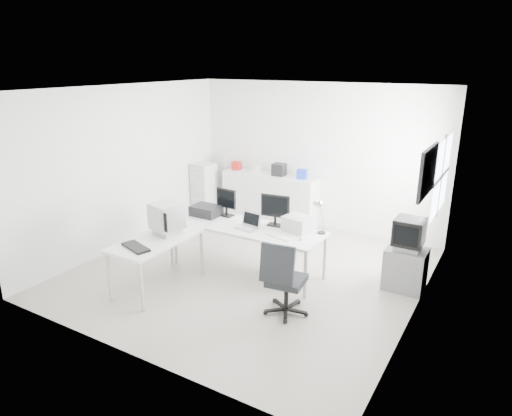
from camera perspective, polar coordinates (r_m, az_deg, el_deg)
The scene contains 30 objects.
floor at distance 7.26m, azimuth -0.81°, elevation -7.95°, with size 5.00×5.00×0.01m, color beige.
ceiling at distance 6.54m, azimuth -0.92°, elevation 14.69°, with size 5.00×5.00×0.01m, color white.
back_wall at distance 8.94m, azimuth 7.56°, elevation 6.38°, with size 5.00×0.02×2.80m, color silver.
left_wall at distance 8.31m, azimuth -15.81°, elevation 4.97°, with size 0.02×5.00×2.80m, color silver.
right_wall at distance 5.92m, azimuth 20.29°, elevation -0.63°, with size 0.02×5.00×2.80m, color silver.
window at distance 7.01m, azimuth 22.20°, elevation 3.66°, with size 0.02×1.20×1.10m, color white, non-canonical shape.
wall_picture at distance 5.89m, azimuth 20.71°, elevation 4.30°, with size 0.04×0.90×0.60m, color black, non-canonical shape.
main_desk at distance 7.14m, azimuth -1.09°, elevation -5.11°, with size 2.40×0.80×0.75m, color silver, non-canonical shape.
side_desk at distance 6.82m, azimuth -12.16°, elevation -6.70°, with size 0.70×1.40×0.75m, color silver, non-canonical shape.
drawer_pedestal at distance 6.90m, azimuth 4.13°, elevation -6.69°, with size 0.40×0.50×0.60m, color silver.
inkjet_printer at distance 7.51m, azimuth -6.24°, elevation -0.32°, with size 0.46×0.36×0.16m, color black.
lcd_monitor_small at distance 7.41m, azimuth -3.73°, elevation 0.73°, with size 0.37×0.21×0.46m, color black, non-canonical shape.
lcd_monitor_large at distance 6.96m, azimuth 2.42°, elevation -0.33°, with size 0.46×0.18×0.48m, color black, non-canonical shape.
laptop at distance 6.86m, azimuth -1.19°, elevation -1.81°, with size 0.31×0.31×0.20m, color #B7B7BA, non-canonical shape.
white_keyboard at distance 6.58m, azimuth 3.05°, elevation -3.60°, with size 0.42×0.13×0.02m, color silver.
white_mouse at distance 6.49m, azimuth 5.61°, elevation -3.79°, with size 0.06×0.06×0.06m, color silver.
laser_printer at distance 6.81m, azimuth 5.25°, elevation -1.96°, with size 0.39×0.34×0.22m, color #ACACAC.
desk_lamp at distance 6.71m, azimuth 8.27°, elevation -1.26°, with size 0.16×0.16×0.47m, color silver, non-canonical shape.
crt_monitor at distance 6.76m, azimuth -11.08°, elevation -1.19°, with size 0.43×0.43×0.49m, color #B7B7BA, non-canonical shape.
black_keyboard at distance 6.40m, azimuth -14.79°, elevation -4.75°, with size 0.48×0.19×0.03m, color black.
office_chair at distance 5.95m, azimuth 3.85°, elevation -8.58°, with size 0.60×0.60×1.04m, color #26292C, non-canonical shape.
tv_cabinet at distance 6.98m, azimuth 18.14°, elevation -7.25°, with size 0.56×0.46×0.61m, color slate.
crt_tv at distance 6.78m, azimuth 18.57°, elevation -3.17°, with size 0.50×0.48×0.45m, color black, non-canonical shape.
sideboard at distance 9.30m, azimuth 1.75°, elevation 1.25°, with size 1.99×0.50×1.00m, color silver.
clutter_box_a at distance 9.55m, azimuth -2.45°, elevation 5.32°, with size 0.17×0.15×0.17m, color red.
clutter_box_b at distance 9.30m, azimuth 0.15°, elevation 4.91°, with size 0.15×0.13×0.15m, color silver.
clutter_box_c at distance 9.05m, azimuth 2.90°, elevation 4.82°, with size 0.24×0.22×0.24m, color black.
clutter_box_d at distance 8.84m, azimuth 5.77°, elevation 4.23°, with size 0.18×0.16×0.18m, color #1A35BB.
clutter_bottle at distance 9.74m, azimuth -3.81°, elevation 5.69°, with size 0.07×0.07×0.22m, color silver.
filing_cabinet at distance 9.75m, azimuth -6.47°, elevation 2.29°, with size 0.39×0.46×1.11m, color silver.
Camera 1 is at (3.40, -5.57, 3.18)m, focal length 32.00 mm.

